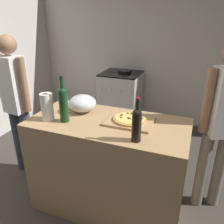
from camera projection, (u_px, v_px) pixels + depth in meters
The scene contains 12 objects.
ground_plane at pixel (126, 162), 3.01m from camera, with size 4.72×3.44×0.02m, color #3F3833.
kitchen_wall_rear at pixel (155, 46), 3.75m from camera, with size 4.72×0.10×2.60m, color beige.
counter at pixel (108, 165), 2.16m from camera, with size 1.38×0.68×0.92m, color tan.
cutting_board at pixel (130, 121), 1.96m from camera, with size 0.40×0.32×0.02m, color tan.
pizza at pixel (130, 119), 1.96m from camera, with size 0.29×0.29×0.03m.
mixing_bowl at pixel (82, 103), 2.16m from camera, with size 0.26×0.26×0.16m.
paper_towel_roll at pixel (47, 107), 1.97m from camera, with size 0.10×0.10×0.24m.
wine_bottle_amber at pixel (137, 124), 1.62m from camera, with size 0.07×0.07×0.34m.
wine_bottle_clear at pixel (63, 103), 1.92m from camera, with size 0.08×0.08×0.40m.
stove at pixel (121, 99), 3.89m from camera, with size 0.63×0.62×0.94m.
person_in_stripes at pixel (16, 100), 2.47m from camera, with size 0.39×0.23×1.60m.
person_in_red at pixel (220, 123), 1.99m from camera, with size 0.35×0.26×1.60m.
Camera 1 is at (0.73, -0.98, 1.78)m, focal length 36.62 mm.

